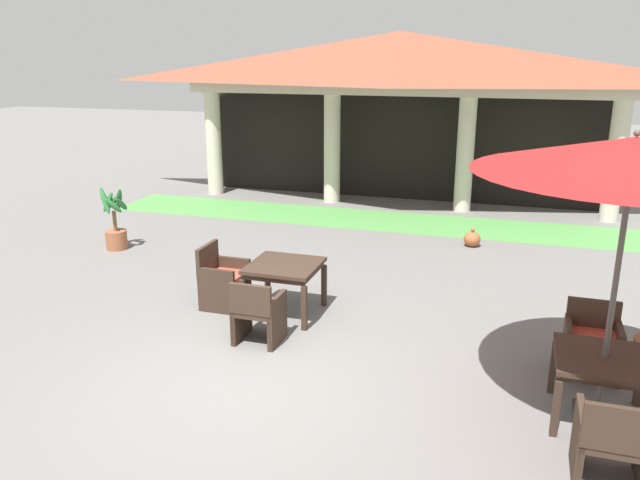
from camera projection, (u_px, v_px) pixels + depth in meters
name	position (u px, v px, depth m)	size (l,w,h in m)	color
ground_plane	(247.00, 385.00, 7.02)	(60.00, 60.00, 0.00)	slate
background_pavilion	(400.00, 74.00, 14.40)	(10.73, 2.53, 4.03)	beige
lawn_strip	(382.00, 221.00, 13.85)	(12.53, 1.74, 0.01)	#519347
patio_table_near_foreground	(284.00, 270.00, 8.76)	(0.97, 0.97, 0.74)	#38281E
patio_chair_near_foreground_south	(258.00, 312.00, 7.95)	(0.57, 0.55, 0.86)	#38281E
patio_chair_near_foreground_west	(222.00, 279.00, 9.11)	(0.58, 0.62, 0.91)	#38281E
patio_table_mid_left	(604.00, 366.00, 6.19)	(0.94, 0.94, 0.70)	#38281E
patio_umbrella_mid_left	(634.00, 157.00, 5.60)	(2.87, 2.87, 2.92)	#2D2D2D
patio_chair_mid_left_north	(592.00, 341.00, 7.17)	(0.61, 0.53, 0.84)	#38281E
patio_chair_mid_left_south	(613.00, 441.00, 5.33)	(0.60, 0.54, 0.85)	#38281E
potted_palm_left_edge	(115.00, 227.00, 11.75)	(0.51, 0.54, 1.21)	#995638
terracotta_urn	(472.00, 239.00, 11.98)	(0.32, 0.32, 0.37)	#9E5633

